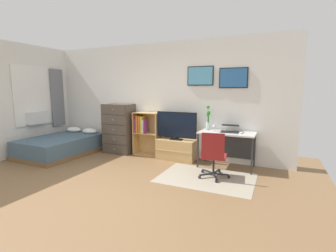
% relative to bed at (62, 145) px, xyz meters
% --- Properties ---
extents(ground_plane, '(7.20, 7.20, 0.00)m').
position_rel_bed_xyz_m(ground_plane, '(2.22, -1.42, -0.23)').
color(ground_plane, brown).
extents(wall_back_with_posters, '(6.12, 0.09, 2.70)m').
position_rel_bed_xyz_m(wall_back_with_posters, '(2.24, 1.01, 1.13)').
color(wall_back_with_posters, silver).
rests_on(wall_back_with_posters, ground_plane).
extents(area_rug, '(1.70, 1.20, 0.01)m').
position_rel_bed_xyz_m(area_rug, '(3.74, -0.13, -0.22)').
color(area_rug, '#9E937F').
rests_on(area_rug, ground_plane).
extents(bed, '(1.32, 1.91, 0.57)m').
position_rel_bed_xyz_m(bed, '(0.00, 0.00, 0.00)').
color(bed, brown).
rests_on(bed, ground_plane).
extents(dresser, '(0.77, 0.46, 1.25)m').
position_rel_bed_xyz_m(dresser, '(1.20, 0.73, 0.40)').
color(dresser, '#4C4238').
rests_on(dresser, ground_plane).
extents(bookshelf, '(0.65, 0.30, 1.06)m').
position_rel_bed_xyz_m(bookshelf, '(1.92, 0.80, 0.39)').
color(bookshelf, tan).
rests_on(bookshelf, ground_plane).
extents(tv_stand, '(0.89, 0.41, 0.47)m').
position_rel_bed_xyz_m(tv_stand, '(2.79, 0.75, 0.01)').
color(tv_stand, tan).
rests_on(tv_stand, ground_plane).
extents(television, '(0.96, 0.16, 0.64)m').
position_rel_bed_xyz_m(television, '(2.79, 0.73, 0.57)').
color(television, black).
rests_on(television, tv_stand).
extents(desk, '(1.12, 0.58, 0.74)m').
position_rel_bed_xyz_m(desk, '(3.94, 0.74, 0.37)').
color(desk, silver).
rests_on(desk, ground_plane).
extents(office_chair, '(0.57, 0.58, 0.86)m').
position_rel_bed_xyz_m(office_chair, '(3.86, -0.11, 0.23)').
color(office_chair, '#232326').
rests_on(office_chair, ground_plane).
extents(laptop, '(0.39, 0.42, 0.16)m').
position_rel_bed_xyz_m(laptop, '(3.99, 0.75, 0.57)').
color(laptop, black).
rests_on(laptop, desk).
extents(computer_mouse, '(0.06, 0.10, 0.03)m').
position_rel_bed_xyz_m(computer_mouse, '(4.24, 0.63, 0.53)').
color(computer_mouse, silver).
rests_on(computer_mouse, desk).
extents(bamboo_vase, '(0.09, 0.10, 0.53)m').
position_rel_bed_xyz_m(bamboo_vase, '(3.50, 0.81, 0.77)').
color(bamboo_vase, silver).
rests_on(bamboo_vase, desk).
extents(wine_glass, '(0.07, 0.07, 0.18)m').
position_rel_bed_xyz_m(wine_glass, '(3.68, 0.63, 0.65)').
color(wine_glass, silver).
rests_on(wine_glass, desk).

